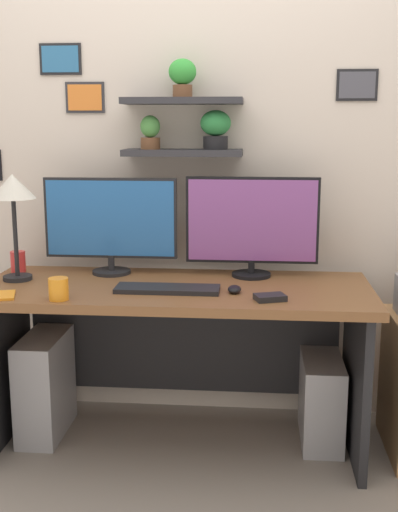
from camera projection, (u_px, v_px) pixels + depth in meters
The scene contains 14 objects.
ground_plane at pixel (176, 444), 3.00m from camera, with size 8.00×8.00×0.00m, color gray.
back_wall_assembly at pixel (185, 143), 3.16m from camera, with size 4.40×0.24×2.70m.
desk at pixel (177, 327), 2.95m from camera, with size 1.71×0.68×0.75m.
monitor_left at pixel (111, 223), 3.04m from camera, with size 0.62×0.18×0.45m.
monitor_right at pixel (252, 225), 2.99m from camera, with size 0.61×0.18×0.46m.
keyboard at pixel (167, 289), 2.76m from camera, with size 0.44×0.14×0.02m, color black.
computer_mouse at pixel (234, 289), 2.73m from camera, with size 0.06×0.09×0.03m, color black.
desk_lamp at pixel (13, 194), 2.88m from camera, with size 0.20×0.20×0.48m.
cell_phone at pixel (6, 295), 2.68m from camera, with size 0.07×0.14×0.01m, color orange.
coffee_mug at pixel (59, 289), 2.62m from camera, with size 0.08×0.08×0.09m, color orange.
pen_cup at pixel (18, 262), 3.11m from camera, with size 0.07×0.07×0.10m, color red.
scissors_tray at pixel (270, 297), 2.62m from camera, with size 0.12×0.08×0.02m, color black.
computer_tower_left at pixel (45, 385), 3.07m from camera, with size 0.18×0.40×0.48m, color #99999E.
computer_tower_right at pixel (321, 400), 3.01m from camera, with size 0.18×0.40×0.39m, color #99999E.
Camera 1 is at (0.35, -2.75, 1.45)m, focal length 45.84 mm.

